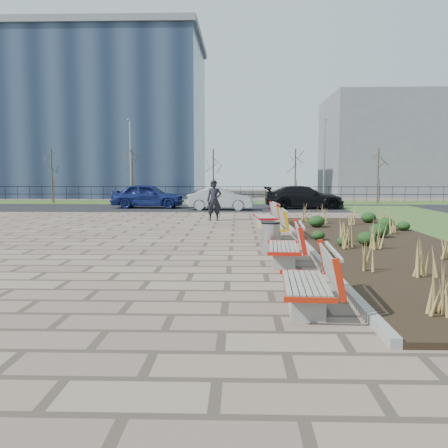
{
  "coord_description": "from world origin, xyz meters",
  "views": [
    {
      "loc": [
        1.9,
        -10.24,
        2.25
      ],
      "look_at": [
        1.5,
        3.0,
        0.9
      ],
      "focal_mm": 40.0,
      "sensor_mm": 36.0,
      "label": 1
    }
  ],
  "objects_px": {
    "bench_a": "(305,280)",
    "litter_bin": "(270,238)",
    "bench_b": "(283,244)",
    "bench_d": "(265,215)",
    "car_silver": "(221,199)",
    "lamp_east": "(324,162)",
    "lamp_west": "(130,162)",
    "pedestrian": "(214,200)",
    "car_blue": "(148,196)",
    "bench_c": "(271,225)",
    "car_black": "(304,197)"
  },
  "relations": [
    {
      "from": "litter_bin",
      "to": "bench_b",
      "type": "bearing_deg",
      "value": -82.81
    },
    {
      "from": "bench_b",
      "to": "car_black",
      "type": "height_order",
      "value": "car_black"
    },
    {
      "from": "bench_a",
      "to": "lamp_east",
      "type": "xyz_separation_m",
      "value": [
        5.0,
        28.1,
        2.54
      ]
    },
    {
      "from": "pedestrian",
      "to": "car_blue",
      "type": "bearing_deg",
      "value": 115.22
    },
    {
      "from": "car_black",
      "to": "car_silver",
      "type": "bearing_deg",
      "value": 102.01
    },
    {
      "from": "bench_b",
      "to": "car_blue",
      "type": "relative_size",
      "value": 0.45
    },
    {
      "from": "lamp_west",
      "to": "lamp_east",
      "type": "distance_m",
      "value": 14.0
    },
    {
      "from": "pedestrian",
      "to": "car_silver",
      "type": "relative_size",
      "value": 0.48
    },
    {
      "from": "bench_a",
      "to": "litter_bin",
      "type": "height_order",
      "value": "bench_a"
    },
    {
      "from": "litter_bin",
      "to": "car_black",
      "type": "xyz_separation_m",
      "value": [
        3.23,
        17.76,
        0.31
      ]
    },
    {
      "from": "pedestrian",
      "to": "lamp_east",
      "type": "distance_m",
      "value": 14.76
    },
    {
      "from": "car_blue",
      "to": "lamp_east",
      "type": "xyz_separation_m",
      "value": [
        11.98,
        4.29,
        2.23
      ]
    },
    {
      "from": "bench_c",
      "to": "car_black",
      "type": "distance_m",
      "value": 15.08
    },
    {
      "from": "bench_d",
      "to": "lamp_east",
      "type": "relative_size",
      "value": 0.35
    },
    {
      "from": "bench_b",
      "to": "litter_bin",
      "type": "height_order",
      "value": "bench_b"
    },
    {
      "from": "lamp_west",
      "to": "car_black",
      "type": "bearing_deg",
      "value": -20.71
    },
    {
      "from": "bench_a",
      "to": "bench_b",
      "type": "xyz_separation_m",
      "value": [
        0.0,
        4.12,
        0.0
      ]
    },
    {
      "from": "car_silver",
      "to": "lamp_east",
      "type": "distance_m",
      "value": 9.58
    },
    {
      "from": "litter_bin",
      "to": "lamp_west",
      "type": "relative_size",
      "value": 0.14
    },
    {
      "from": "car_blue",
      "to": "car_silver",
      "type": "relative_size",
      "value": 1.16
    },
    {
      "from": "litter_bin",
      "to": "lamp_west",
      "type": "height_order",
      "value": "lamp_west"
    },
    {
      "from": "bench_c",
      "to": "litter_bin",
      "type": "distance_m",
      "value": 2.99
    },
    {
      "from": "bench_a",
      "to": "pedestrian",
      "type": "relative_size",
      "value": 1.09
    },
    {
      "from": "bench_c",
      "to": "litter_bin",
      "type": "height_order",
      "value": "bench_c"
    },
    {
      "from": "bench_a",
      "to": "bench_c",
      "type": "bearing_deg",
      "value": 93.04
    },
    {
      "from": "pedestrian",
      "to": "car_black",
      "type": "bearing_deg",
      "value": 52.81
    },
    {
      "from": "lamp_west",
      "to": "car_silver",
      "type": "bearing_deg",
      "value": -40.71
    },
    {
      "from": "car_black",
      "to": "bench_b",
      "type": "bearing_deg",
      "value": 169.33
    },
    {
      "from": "car_blue",
      "to": "car_silver",
      "type": "bearing_deg",
      "value": -106.26
    },
    {
      "from": "bench_d",
      "to": "pedestrian",
      "type": "distance_m",
      "value": 3.58
    },
    {
      "from": "pedestrian",
      "to": "lamp_east",
      "type": "relative_size",
      "value": 0.32
    },
    {
      "from": "bench_c",
      "to": "lamp_west",
      "type": "relative_size",
      "value": 0.35
    },
    {
      "from": "pedestrian",
      "to": "car_blue",
      "type": "height_order",
      "value": "pedestrian"
    },
    {
      "from": "bench_b",
      "to": "bench_d",
      "type": "height_order",
      "value": "same"
    },
    {
      "from": "car_silver",
      "to": "car_black",
      "type": "xyz_separation_m",
      "value": [
        5.23,
        1.29,
        0.06
      ]
    },
    {
      "from": "lamp_west",
      "to": "lamp_east",
      "type": "bearing_deg",
      "value": 0.0
    },
    {
      "from": "bench_c",
      "to": "car_silver",
      "type": "height_order",
      "value": "car_silver"
    },
    {
      "from": "bench_a",
      "to": "bench_d",
      "type": "xyz_separation_m",
      "value": [
        0.0,
        12.72,
        0.0
      ]
    },
    {
      "from": "bench_d",
      "to": "litter_bin",
      "type": "relative_size",
      "value": 2.42
    },
    {
      "from": "car_silver",
      "to": "car_blue",
      "type": "bearing_deg",
      "value": 77.07
    },
    {
      "from": "litter_bin",
      "to": "car_black",
      "type": "relative_size",
      "value": 0.17
    },
    {
      "from": "bench_b",
      "to": "pedestrian",
      "type": "height_order",
      "value": "pedestrian"
    },
    {
      "from": "lamp_west",
      "to": "lamp_east",
      "type": "height_order",
      "value": "same"
    },
    {
      "from": "litter_bin",
      "to": "lamp_east",
      "type": "xyz_separation_m",
      "value": [
        5.21,
        22.3,
        2.61
      ]
    },
    {
      "from": "pedestrian",
      "to": "lamp_west",
      "type": "distance_m",
      "value": 14.49
    },
    {
      "from": "bench_a",
      "to": "bench_d",
      "type": "height_order",
      "value": "same"
    },
    {
      "from": "bench_d",
      "to": "car_silver",
      "type": "xyz_separation_m",
      "value": [
        -2.22,
        9.55,
        0.18
      ]
    },
    {
      "from": "litter_bin",
      "to": "car_blue",
      "type": "distance_m",
      "value": 19.24
    },
    {
      "from": "car_black",
      "to": "lamp_west",
      "type": "xyz_separation_m",
      "value": [
        -12.02,
        4.54,
        2.3
      ]
    },
    {
      "from": "litter_bin",
      "to": "car_black",
      "type": "distance_m",
      "value": 18.05
    }
  ]
}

